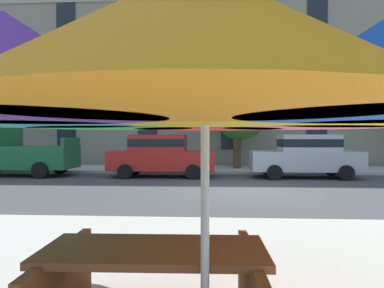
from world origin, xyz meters
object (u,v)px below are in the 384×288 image
Objects in this scene: pickup_green at (10,152)px; picnic_table at (154,282)px; patio_umbrella at (205,88)px; sedan_red at (161,154)px; street_tree_middle at (237,109)px; sedan_silver at (306,155)px; street_tree_left at (14,97)px.

picnic_table is (8.36, -12.26, -0.54)m from pickup_green.
patio_umbrella reaches higher than picnic_table.
sedan_red is 2.39× the size of picnic_table.
street_tree_middle is at bearing 18.22° from pickup_green.
sedan_silver is at bearing 70.88° from picnic_table.
patio_umbrella reaches higher than pickup_green.
pickup_green is 15.47m from patio_umbrella.
sedan_silver is at bearing -0.00° from pickup_green.
pickup_green is 6.60m from sedan_red.
pickup_green is at bearing -161.78° from street_tree_middle.
sedan_silver is 0.91× the size of street_tree_left.
picnic_table is (9.97, -15.43, -3.28)m from street_tree_left.
street_tree_middle is at bearing 44.19° from sedan_red.
street_tree_left is at bearing 167.43° from sedan_silver.
pickup_green is at bearing 180.00° from sedan_silver.
street_tree_left is 1.03× the size of street_tree_middle.
pickup_green reaches higher than sedan_silver.
pickup_green is 14.85m from picnic_table.
sedan_red is at bearing -135.81° from street_tree_middle.
sedan_red is 0.91× the size of street_tree_left.
sedan_silver is (6.01, 0.00, 0.00)m from sedan_red.
sedan_red is 12.40m from picnic_table.
picnic_table is (-4.25, -12.26, -0.46)m from sedan_silver.
sedan_silver is 1.10× the size of patio_umbrella.
patio_umbrella is at bearing -46.11° from picnic_table.
patio_umbrella is (2.18, -12.70, 1.04)m from sedan_red.
street_tree_left is 18.66m from picnic_table.
street_tree_left reaches higher than street_tree_middle.
patio_umbrella reaches higher than sedan_silver.
street_tree_left is (-14.22, 3.17, 2.82)m from sedan_silver.
street_tree_middle is 2.57× the size of picnic_table.
pickup_green is 2.78× the size of picnic_table.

